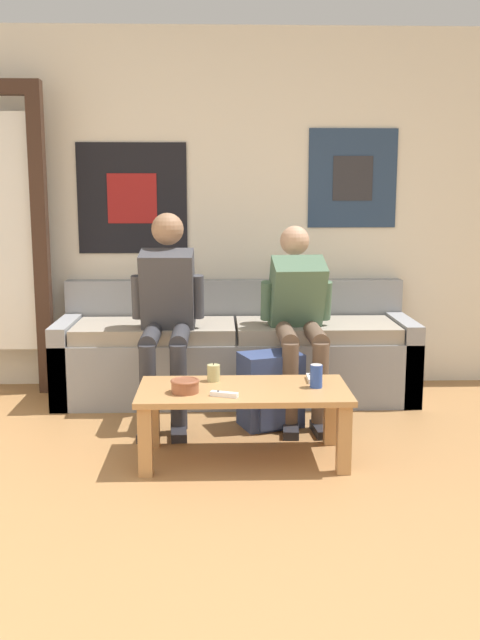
% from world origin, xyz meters
% --- Properties ---
extents(ground_plane, '(18.00, 18.00, 0.00)m').
position_xyz_m(ground_plane, '(0.00, 0.00, 0.00)').
color(ground_plane, '#9E7042').
extents(wall_back, '(10.00, 0.07, 2.55)m').
position_xyz_m(wall_back, '(-0.00, 3.02, 1.28)').
color(wall_back, silver).
rests_on(wall_back, ground_plane).
extents(couch, '(2.43, 0.74, 0.78)m').
position_xyz_m(couch, '(-0.04, 2.65, 0.29)').
color(couch, gray).
rests_on(couch, ground_plane).
extents(coffee_table, '(1.11, 0.54, 0.39)m').
position_xyz_m(coffee_table, '(-0.03, 1.43, 0.32)').
color(coffee_table, '#B27F4C').
rests_on(coffee_table, ground_plane).
extents(person_seated_adult, '(0.47, 0.89, 1.28)m').
position_xyz_m(person_seated_adult, '(-0.48, 2.26, 0.70)').
color(person_seated_adult, '#2D2D33').
rests_on(person_seated_adult, ground_plane).
extents(person_seated_teen, '(0.47, 0.97, 1.19)m').
position_xyz_m(person_seated_teen, '(0.36, 2.29, 0.66)').
color(person_seated_teen, brown).
rests_on(person_seated_teen, ground_plane).
extents(backpack, '(0.42, 0.36, 0.45)m').
position_xyz_m(backpack, '(0.16, 1.97, 0.22)').
color(backpack, navy).
rests_on(backpack, ground_plane).
extents(ceramic_bowl, '(0.15, 0.15, 0.07)m').
position_xyz_m(ceramic_bowl, '(-0.33, 1.36, 0.43)').
color(ceramic_bowl, brown).
rests_on(ceramic_bowl, coffee_table).
extents(pillar_candle, '(0.07, 0.07, 0.10)m').
position_xyz_m(pillar_candle, '(-0.18, 1.58, 0.44)').
color(pillar_candle, tan).
rests_on(pillar_candle, coffee_table).
extents(drink_can_blue, '(0.07, 0.07, 0.12)m').
position_xyz_m(drink_can_blue, '(0.36, 1.44, 0.45)').
color(drink_can_blue, '#28479E').
rests_on(drink_can_blue, coffee_table).
extents(game_controller_near_left, '(0.15, 0.08, 0.03)m').
position_xyz_m(game_controller_near_left, '(-0.13, 1.28, 0.40)').
color(game_controller_near_left, white).
rests_on(game_controller_near_left, coffee_table).
extents(game_controller_near_right, '(0.04, 0.14, 0.03)m').
position_xyz_m(game_controller_near_right, '(0.35, 1.58, 0.40)').
color(game_controller_near_right, white).
rests_on(game_controller_near_right, coffee_table).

